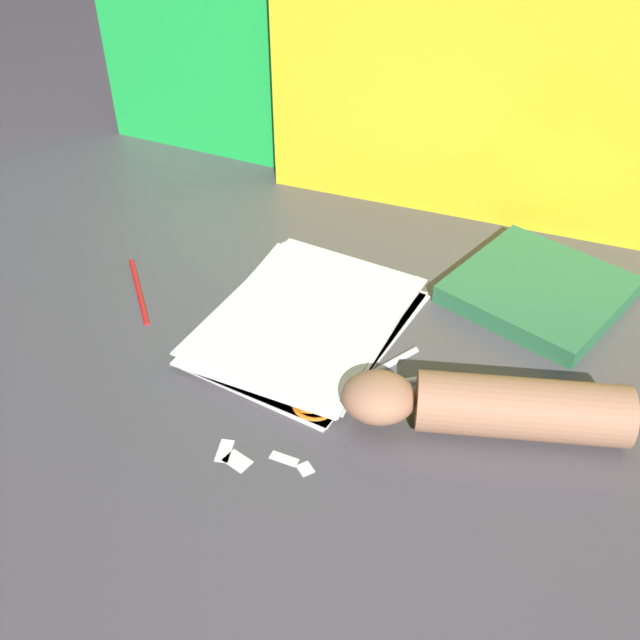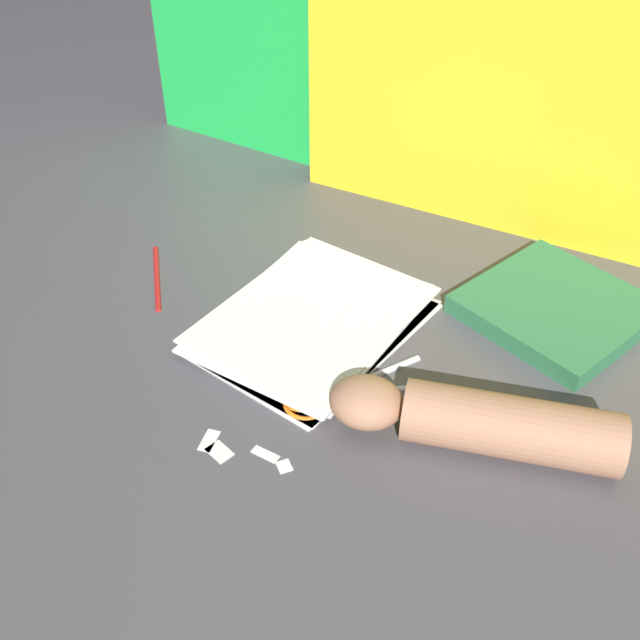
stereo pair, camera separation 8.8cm
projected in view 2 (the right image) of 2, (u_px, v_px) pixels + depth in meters
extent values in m
plane|color=#4C494F|center=(328.00, 348.00, 0.93)|extent=(6.00, 6.00, 0.00)
cube|color=green|center=(384.00, 7.00, 1.08)|extent=(0.90, 0.07, 0.57)
cube|color=yellow|center=(594.00, 117.00, 0.99)|extent=(0.84, 0.13, 0.40)
cube|color=white|center=(313.00, 325.00, 0.96)|extent=(0.23, 0.29, 0.00)
cube|color=white|center=(313.00, 325.00, 0.96)|extent=(0.23, 0.30, 0.00)
cube|color=white|center=(313.00, 317.00, 0.97)|extent=(0.24, 0.30, 0.00)
cube|color=white|center=(310.00, 319.00, 0.96)|extent=(0.23, 0.30, 0.00)
cube|color=white|center=(313.00, 318.00, 0.96)|extent=(0.23, 0.29, 0.00)
cube|color=white|center=(313.00, 314.00, 0.96)|extent=(0.22, 0.29, 0.00)
cube|color=#2D7247|center=(556.00, 308.00, 0.97)|extent=(0.25, 0.25, 0.03)
sphere|color=silver|center=(329.00, 392.00, 0.87)|extent=(0.01, 0.01, 0.01)
cylinder|color=silver|center=(375.00, 373.00, 0.89)|extent=(0.06, 0.12, 0.01)
torus|color=orange|center=(306.00, 402.00, 0.85)|extent=(0.07, 0.07, 0.01)
cylinder|color=silver|center=(383.00, 388.00, 0.87)|extent=(0.10, 0.09, 0.01)
torus|color=orange|center=(303.00, 394.00, 0.86)|extent=(0.08, 0.08, 0.01)
cylinder|color=#A87556|center=(511.00, 427.00, 0.78)|extent=(0.23, 0.14, 0.07)
ellipsoid|color=#A87556|center=(367.00, 402.00, 0.81)|extent=(0.10, 0.10, 0.05)
cube|color=white|center=(209.00, 440.00, 0.81)|extent=(0.02, 0.03, 0.00)
cube|color=white|center=(218.00, 451.00, 0.80)|extent=(0.03, 0.03, 0.00)
cube|color=white|center=(265.00, 454.00, 0.80)|extent=(0.03, 0.01, 0.00)
cube|color=white|center=(284.00, 466.00, 0.79)|extent=(0.02, 0.02, 0.00)
cylinder|color=red|center=(157.00, 276.00, 1.04)|extent=(0.11, 0.11, 0.01)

